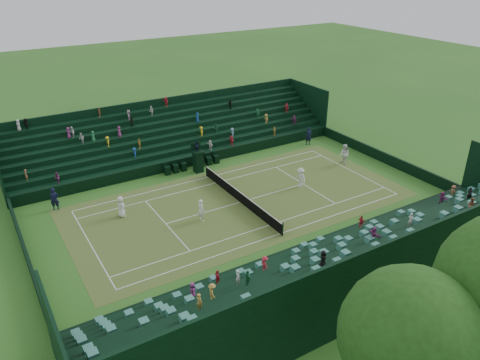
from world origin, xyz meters
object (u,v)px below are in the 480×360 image
at_px(tennis_net, 240,197).
at_px(player_near_east, 201,210).
at_px(player_far_west, 344,154).
at_px(umpire_chair, 198,159).
at_px(player_far_east, 300,178).
at_px(player_near_west, 121,207).

relative_size(tennis_net, player_near_east, 6.63).
distance_m(player_near_east, player_far_west, 16.41).
relative_size(tennis_net, player_far_west, 5.94).
bearing_deg(umpire_chair, player_far_west, 65.87).
height_order(player_near_east, player_far_west, player_far_west).
xyz_separation_m(player_far_west, player_far_east, (1.69, -6.52, -0.10)).
bearing_deg(player_far_west, umpire_chair, -110.35).
height_order(tennis_net, player_near_west, player_near_west).
height_order(umpire_chair, player_near_east, umpire_chair).
bearing_deg(player_near_east, player_far_west, -98.16).
xyz_separation_m(player_near_west, player_far_east, (2.99, 14.61, 0.04)).
relative_size(tennis_net, player_far_east, 6.63).
xyz_separation_m(player_near_east, player_far_east, (-0.64, 9.72, 0.00)).
height_order(umpire_chair, player_near_west, umpire_chair).
bearing_deg(player_far_west, player_far_east, -71.64).
bearing_deg(umpire_chair, tennis_net, 1.54).
height_order(player_far_west, player_far_east, player_far_west).
relative_size(player_near_east, player_far_west, 0.90).
bearing_deg(tennis_net, player_near_west, -107.27).
height_order(umpire_chair, player_far_east, umpire_chair).
xyz_separation_m(umpire_chair, player_near_east, (7.95, -3.71, -0.40)).
relative_size(tennis_net, player_near_west, 6.96).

